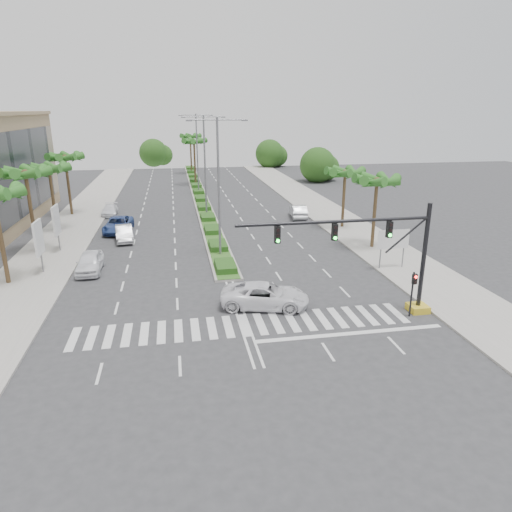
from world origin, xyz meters
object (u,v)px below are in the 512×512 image
Objects in this scene: car_parked_a at (90,262)px; car_parked_c at (118,225)px; car_parked_d at (110,210)px; car_right at (298,211)px; car_parked_b at (124,233)px; car_crossing at (265,295)px.

car_parked_a reaches higher than car_parked_c.
car_parked_a is 1.08× the size of car_parked_d.
car_parked_a is at bearing 43.46° from car_right.
car_parked_b is at bearing -71.78° from car_parked_c.
car_parked_c is at bearing 15.86° from car_right.
car_crossing reaches higher than car_parked_a.
car_parked_c is 21.04m from car_right.
car_crossing is at bearing -66.99° from car_parked_b.
car_right is at bearing 35.26° from car_parked_a.
car_parked_b is 0.79× the size of car_crossing.
car_parked_a is at bearing -90.33° from car_parked_c.
car_crossing is 1.19× the size of car_right.
car_parked_a is 0.81× the size of car_crossing.
car_parked_a is 15.72m from car_crossing.
car_parked_a is at bearing -87.18° from car_parked_d.
car_crossing reaches higher than car_parked_b.
car_crossing is (13.59, -30.59, 0.18)m from car_parked_d.
car_parked_b is 3.80m from car_parked_c.
car_right is (20.83, 2.96, 0.01)m from car_parked_c.
car_crossing is at bearing -36.92° from car_parked_a.
car_parked_c is 24.94m from car_crossing.
car_parked_b is 21.26m from car_crossing.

